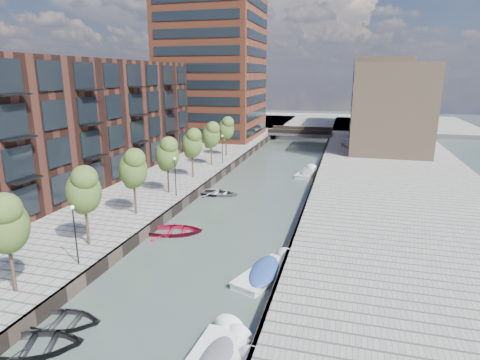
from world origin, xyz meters
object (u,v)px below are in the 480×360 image
at_px(bridge, 301,132).
at_px(sloop_3, 218,195).
at_px(tree_0, 5,222).
at_px(tree_3, 167,153).
at_px(tree_4, 192,142).
at_px(car, 348,143).
at_px(sloop_1, 35,350).
at_px(motorboat_4, 307,173).
at_px(tree_6, 226,128).
at_px(sloop_0, 62,324).
at_px(sloop_4, 216,195).
at_px(motorboat_2, 214,355).
at_px(tree_5, 211,134).
at_px(sloop_2, 174,234).
at_px(tree_1, 83,189).
at_px(motorboat_3, 268,271).
at_px(tree_2, 133,168).

xyz_separation_m(bridge, sloop_3, (-4.11, -43.35, -1.39)).
height_order(tree_0, tree_3, same).
xyz_separation_m(tree_4, car, (18.37, 26.86, -3.64)).
distance_m(sloop_1, motorboat_4, 41.04).
distance_m(tree_6, sloop_3, 18.67).
xyz_separation_m(bridge, tree_6, (-8.50, -26.00, 3.92)).
bearing_deg(bridge, motorboat_4, -81.51).
height_order(bridge, sloop_0, bridge).
distance_m(sloop_4, motorboat_2, 27.05).
height_order(motorboat_4, car, car).
distance_m(sloop_0, motorboat_4, 38.97).
distance_m(tree_6, sloop_4, 18.72).
height_order(tree_5, sloop_3, tree_5).
relative_size(tree_4, sloop_2, 1.18).
distance_m(tree_5, sloop_3, 12.43).
height_order(bridge, sloop_2, bridge).
distance_m(tree_6, car, 22.72).
xyz_separation_m(tree_4, motorboat_4, (13.13, 8.96, -5.09)).
xyz_separation_m(tree_1, tree_4, (0.00, 21.00, 0.00)).
distance_m(tree_1, sloop_3, 18.95).
bearing_deg(motorboat_3, tree_2, 155.10).
distance_m(tree_1, car, 51.40).
bearing_deg(motorboat_2, tree_3, 119.69).
height_order(tree_3, motorboat_4, tree_3).
bearing_deg(tree_2, tree_1, -90.00).
distance_m(sloop_0, sloop_2, 13.60).
bearing_deg(sloop_3, car, -23.61).
height_order(tree_5, sloop_1, tree_5).
height_order(tree_6, sloop_2, tree_6).
bearing_deg(tree_4, car, 55.63).
relative_size(tree_2, tree_4, 1.00).
distance_m(tree_2, tree_6, 28.00).
distance_m(tree_5, tree_6, 7.00).
height_order(tree_2, sloop_2, tree_2).
bearing_deg(sloop_2, motorboat_4, -35.47).
bearing_deg(bridge, tree_2, -98.95).
bearing_deg(bridge, sloop_3, -95.41).
distance_m(tree_3, tree_6, 21.00).
height_order(tree_0, motorboat_2, tree_0).
relative_size(tree_5, sloop_4, 1.39).
relative_size(tree_2, sloop_4, 1.39).
bearing_deg(tree_4, tree_5, 90.00).
bearing_deg(tree_0, tree_6, 90.00).
distance_m(tree_3, tree_5, 14.00).
relative_size(sloop_1, sloop_4, 1.15).
xyz_separation_m(tree_6, car, (18.37, 12.86, -3.64)).
distance_m(tree_5, sloop_2, 23.29).
bearing_deg(tree_6, tree_0, -90.00).
bearing_deg(motorboat_2, sloop_4, 108.24).
distance_m(sloop_0, motorboat_2, 8.92).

